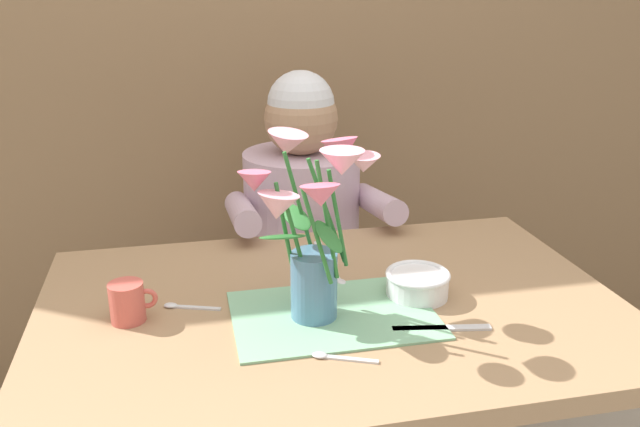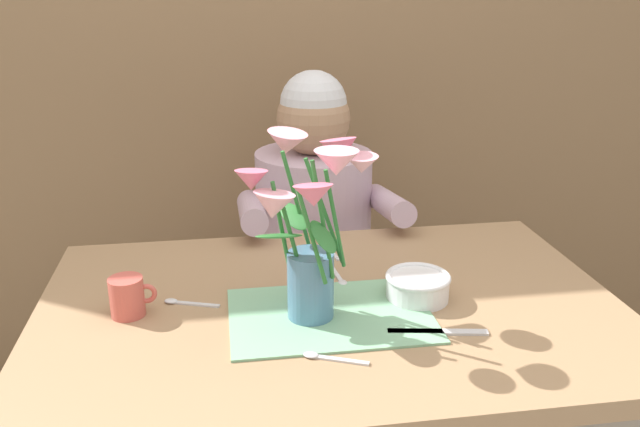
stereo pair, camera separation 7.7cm
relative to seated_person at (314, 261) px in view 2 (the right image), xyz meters
name	(u,v)px [view 2 (the right image)]	position (x,y,z in m)	size (l,w,h in m)	color
wood_panel_backdrop	(278,18)	(-0.05, 0.43, 0.69)	(4.00, 0.10, 2.50)	brown
dining_table	(331,344)	(-0.05, -0.62, 0.08)	(1.20, 0.80, 0.74)	#9E7A56
seated_person	(314,261)	(0.00, 0.00, 0.00)	(0.45, 0.47, 1.14)	#4C4C56
striped_placemat	(330,315)	(-0.06, -0.67, 0.18)	(0.40, 0.28, 0.01)	#7AB289
flower_vase	(308,221)	(-0.11, -0.67, 0.38)	(0.29, 0.29, 0.36)	teal
ceramic_bowl	(418,286)	(0.13, -0.62, 0.21)	(0.14, 0.14, 0.06)	white
dinner_knife	(438,332)	(0.12, -0.77, 0.18)	(0.19, 0.02, 0.01)	silver
coffee_cup	(128,297)	(-0.46, -0.60, 0.22)	(0.09, 0.07, 0.08)	#CC564C
spoon_0	(339,278)	(-0.02, -0.51, 0.18)	(0.03, 0.12, 0.01)	silver
spoon_1	(183,302)	(-0.36, -0.57, 0.18)	(0.12, 0.05, 0.01)	silver
spoon_2	(328,247)	(-0.01, -0.33, 0.18)	(0.03, 0.12, 0.01)	silver
spoon_3	(325,357)	(-0.10, -0.82, 0.18)	(0.12, 0.06, 0.01)	silver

